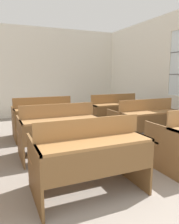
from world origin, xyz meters
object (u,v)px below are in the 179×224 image
at_px(bench_second_center, 58,129).
at_px(bench_front_center, 89,155).
at_px(bench_third_right, 113,111).
at_px(wastepaper_bin, 135,115).
at_px(bench_third_center, 43,117).
at_px(bench_second_right, 145,121).

bearing_deg(bench_second_center, bench_front_center, -89.90).
height_order(bench_third_right, wastepaper_bin, bench_third_right).
bearing_deg(wastepaper_bin, bench_front_center, -132.08).
xyz_separation_m(bench_third_center, wastepaper_bin, (2.87, 0.68, -0.29)).
bearing_deg(bench_second_center, bench_third_right, 35.07).
relative_size(bench_second_right, bench_third_center, 1.00).
bearing_deg(bench_third_right, wastepaper_bin, 31.01).
relative_size(bench_second_center, wastepaper_bin, 3.83).
relative_size(bench_second_center, bench_third_center, 1.00).
relative_size(bench_second_center, bench_second_right, 1.00).
height_order(bench_front_center, bench_second_center, same).
bearing_deg(wastepaper_bin, bench_second_center, -146.47).
distance_m(bench_third_center, wastepaper_bin, 2.96).
distance_m(bench_third_center, bench_third_right, 1.74).
bearing_deg(bench_second_center, wastepaper_bin, 33.53).
bearing_deg(wastepaper_bin, bench_second_right, -120.17).
xyz_separation_m(bench_second_right, bench_third_center, (-1.75, 1.24, 0.00)).
xyz_separation_m(bench_second_right, wastepaper_bin, (1.12, 1.92, -0.29)).
bearing_deg(bench_third_center, bench_third_right, 0.22).
distance_m(bench_third_right, wastepaper_bin, 1.34).
bearing_deg(bench_second_right, bench_second_center, 179.48).
bearing_deg(bench_front_center, bench_second_center, 90.10).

